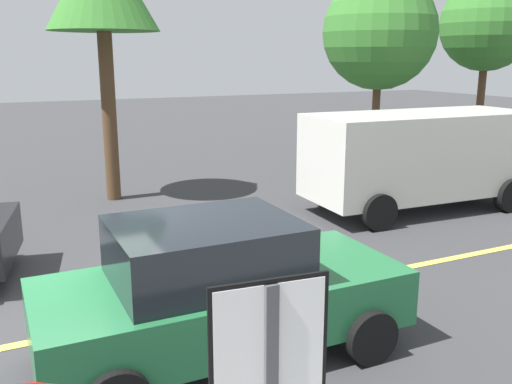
% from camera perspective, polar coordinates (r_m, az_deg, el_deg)
% --- Properties ---
extents(ground_plane, '(80.00, 80.00, 0.00)m').
position_cam_1_polar(ground_plane, '(7.67, -17.72, -13.54)').
color(ground_plane, '#38383A').
extents(lane_marking_centre, '(28.00, 0.16, 0.01)m').
position_cam_1_polar(lane_marking_centre, '(8.50, 3.00, -10.07)').
color(lane_marking_centre, '#E0D14C').
extents(white_van, '(5.28, 2.43, 2.20)m').
position_cam_1_polar(white_van, '(13.19, 16.39, 3.67)').
color(white_van, silver).
rests_on(white_van, ground_plane).
extents(car_green_behind_van, '(4.21, 2.02, 1.65)m').
position_cam_1_polar(car_green_behind_van, '(6.54, -3.83, -9.79)').
color(car_green_behind_van, '#236B3D').
rests_on(car_green_behind_van, ground_plane).
extents(tree_centre_verge, '(3.50, 3.50, 5.88)m').
position_cam_1_polar(tree_centre_verge, '(18.29, 12.43, 15.50)').
color(tree_centre_verge, '#513823').
rests_on(tree_centre_verge, ground_plane).
extents(tree_right_verge, '(3.31, 3.31, 6.19)m').
position_cam_1_polar(tree_right_verge, '(22.32, 22.42, 15.44)').
color(tree_right_verge, '#513823').
rests_on(tree_right_verge, ground_plane).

